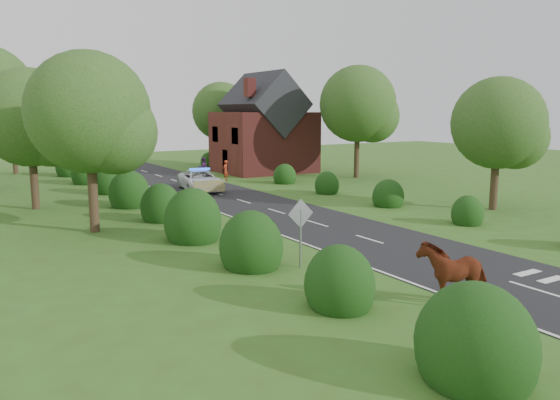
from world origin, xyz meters
TOP-DOWN VIEW (x-y plane):
  - ground at (0.00, 0.00)m, footprint 120.00×120.00m
  - road at (0.00, 15.00)m, footprint 6.00×70.00m
  - road_markings at (-1.60, 12.93)m, footprint 4.96×70.00m
  - hedgerow_left at (-6.51, 11.69)m, footprint 2.75×50.41m
  - hedgerow_right at (6.60, 11.21)m, footprint 2.10×45.78m
  - tree_left_a at (-9.75, 11.86)m, footprint 5.74×5.60m
  - tree_left_b at (-11.25, 19.86)m, footprint 5.74×5.60m
  - tree_left_d at (-10.23, 39.85)m, footprint 6.15×6.00m
  - tree_right_a at (11.23, 5.87)m, footprint 5.33×5.20m
  - tree_right_b at (14.29, 21.84)m, footprint 6.56×6.40m
  - tree_right_c at (9.27, 37.85)m, footprint 6.15×6.00m
  - road_sign at (-5.00, 2.00)m, footprint 1.06×0.08m
  - house at (9.49, 30.00)m, footprint 8.00×7.40m
  - cow at (-3.20, -3.43)m, footprint 2.49×1.82m
  - police_van at (-0.41, 21.86)m, footprint 3.24×5.60m
  - pedestrian_red at (3.62, 26.05)m, footprint 0.72×0.68m
  - pedestrian_purple at (2.95, 29.00)m, footprint 0.89×0.72m

SIDE VIEW (x-z plane):
  - ground at x=0.00m, z-range 0.00..0.00m
  - road at x=0.00m, z-range 0.00..0.02m
  - road_markings at x=-1.60m, z-range 0.02..0.03m
  - hedgerow_right at x=6.60m, z-range -0.50..1.60m
  - police_van at x=-0.41m, z-range -0.07..1.53m
  - hedgerow_left at x=-6.51m, z-range -0.75..2.25m
  - cow at x=-3.20m, z-range 0.00..1.58m
  - pedestrian_red at x=3.62m, z-range 0.00..1.66m
  - pedestrian_purple at x=2.95m, z-range 0.00..1.73m
  - road_sign at x=-5.00m, z-range 0.39..2.92m
  - house at x=9.49m, z-range -0.80..8.37m
  - tree_right_a at x=11.23m, z-range 0.96..8.52m
  - tree_left_b at x=-11.25m, z-range 1.01..9.08m
  - tree_left_a at x=-9.75m, z-range 1.15..9.53m
  - tree_right_c at x=9.27m, z-range 1.05..9.63m
  - tree_left_d at x=-10.23m, z-range 1.19..10.08m
  - tree_right_b at x=14.29m, z-range 1.24..10.64m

